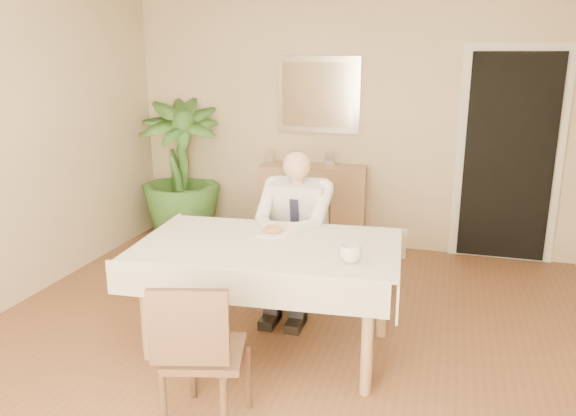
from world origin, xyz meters
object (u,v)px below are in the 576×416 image
(chair_far, at_px, (303,242))
(chair_near, at_px, (199,349))
(seated_man, at_px, (293,226))
(sideboard, at_px, (313,206))
(coffee_mug, at_px, (350,254))
(potted_palm, at_px, (180,171))
(dining_table, at_px, (269,255))

(chair_far, height_order, chair_near, chair_near)
(chair_near, xyz_separation_m, seated_man, (0.07, 1.53, 0.21))
(sideboard, bearing_deg, chair_near, -92.81)
(chair_far, height_order, sideboard, sideboard)
(coffee_mug, relative_size, potted_palm, 0.09)
(dining_table, distance_m, potted_palm, 2.57)
(coffee_mug, height_order, sideboard, sideboard)
(sideboard, distance_m, potted_palm, 1.46)
(coffee_mug, bearing_deg, sideboard, 108.94)
(chair_near, xyz_separation_m, coffee_mug, (0.65, 0.75, 0.33))
(potted_palm, bearing_deg, chair_far, -33.88)
(chair_far, bearing_deg, sideboard, 97.96)
(dining_table, relative_size, sideboard, 1.67)
(potted_palm, bearing_deg, dining_table, -50.32)
(dining_table, distance_m, sideboard, 2.17)
(chair_near, bearing_deg, coffee_mug, 34.15)
(dining_table, relative_size, chair_far, 2.13)
(dining_table, bearing_deg, chair_near, -99.02)
(chair_far, distance_m, chair_near, 1.82)
(seated_man, xyz_separation_m, coffee_mug, (0.57, -0.78, 0.11))
(coffee_mug, bearing_deg, chair_far, 118.38)
(chair_near, bearing_deg, seated_man, 72.20)
(seated_man, bearing_deg, chair_near, -92.69)
(dining_table, height_order, potted_palm, potted_palm)
(chair_far, relative_size, seated_man, 0.68)
(dining_table, relative_size, coffee_mug, 14.04)
(chair_far, bearing_deg, potted_palm, 143.96)
(seated_man, height_order, coffee_mug, seated_man)
(seated_man, bearing_deg, chair_far, 90.00)
(chair_near, relative_size, potted_palm, 0.57)
(coffee_mug, distance_m, sideboard, 2.50)
(chair_far, distance_m, potted_palm, 1.99)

